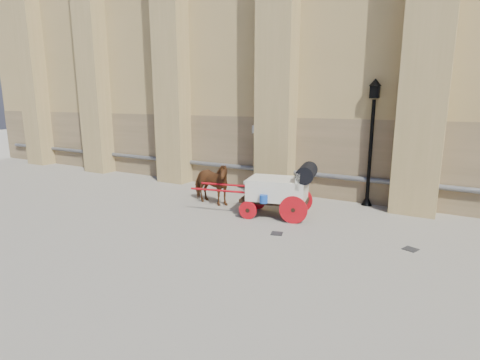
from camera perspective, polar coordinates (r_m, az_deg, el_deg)
The scene contains 6 objects.
ground at distance 11.36m, azimuth 2.32°, elevation -6.71°, with size 90.00×90.00×0.00m, color gray.
horse at distance 13.33m, azimuth -4.56°, elevation -0.47°, with size 0.83×1.82×1.54m, color brown.
carriage at distance 11.89m, azimuth 6.37°, elevation -1.22°, with size 4.11×1.85×1.74m.
street_lamp at distance 13.65m, azimuth 19.36°, elevation 5.83°, with size 0.41×0.41×4.36m.
drain_grate_near at distance 10.61m, azimuth 5.64°, elevation -8.11°, with size 0.32×0.32×0.01m, color black.
drain_grate_far at distance 10.42m, azimuth 24.56°, elevation -9.57°, with size 0.32×0.32×0.01m, color black.
Camera 1 is at (4.92, -9.57, 3.66)m, focal length 28.00 mm.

